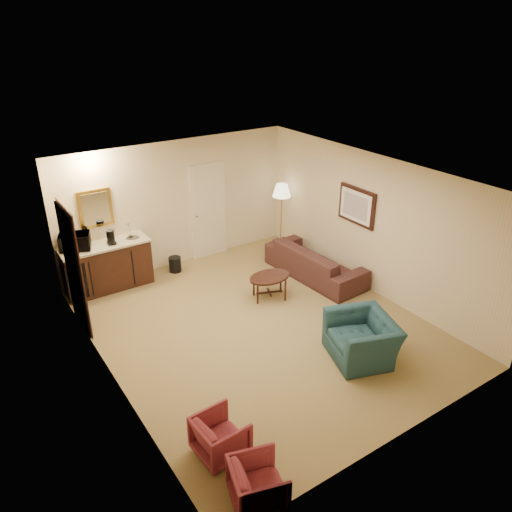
{
  "coord_description": "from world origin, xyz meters",
  "views": [
    {
      "loc": [
        -3.98,
        -5.89,
        4.74
      ],
      "look_at": [
        0.27,
        0.5,
        1.05
      ],
      "focal_mm": 35.0,
      "sensor_mm": 36.0,
      "label": 1
    }
  ],
  "objects": [
    {
      "name": "waste_bin",
      "position": [
        -0.3,
        2.65,
        0.16
      ],
      "size": [
        0.31,
        0.31,
        0.31
      ],
      "primitive_type": "cylinder",
      "rotation": [
        0.0,
        0.0,
        0.31
      ],
      "color": "black",
      "rests_on": "ground"
    },
    {
      "name": "rose_chair_far",
      "position": [
        -1.9,
        -2.8,
        0.29
      ],
      "size": [
        0.67,
        0.69,
        0.58
      ],
      "primitive_type": "imported",
      "rotation": [
        0.0,
        0.0,
        1.28
      ],
      "color": "#963141",
      "rests_on": "ground"
    },
    {
      "name": "sofa",
      "position": [
        1.95,
        0.89,
        0.43
      ],
      "size": [
        0.77,
        2.23,
        0.86
      ],
      "primitive_type": "imported",
      "rotation": [
        0.0,
        0.0,
        1.63
      ],
      "color": "black",
      "rests_on": "ground"
    },
    {
      "name": "wetbar_cabinet",
      "position": [
        -1.65,
        2.72,
        0.46
      ],
      "size": [
        1.64,
        0.58,
        0.92
      ],
      "primitive_type": "cube",
      "color": "#341710",
      "rests_on": "ground"
    },
    {
      "name": "teal_armchair",
      "position": [
        0.84,
        -1.55,
        0.45
      ],
      "size": [
        0.96,
        1.19,
        0.9
      ],
      "primitive_type": "imported",
      "rotation": [
        0.0,
        0.0,
        -1.9
      ],
      "color": "#1B3B44",
      "rests_on": "ground"
    },
    {
      "name": "floor_lamp",
      "position": [
        2.2,
        2.4,
        0.75
      ],
      "size": [
        0.42,
        0.42,
        1.5
      ],
      "primitive_type": "cube",
      "rotation": [
        0.0,
        0.0,
        -0.06
      ],
      "color": "#AD8A39",
      "rests_on": "ground"
    },
    {
      "name": "rose_chair_near",
      "position": [
        -1.9,
        -2.0,
        0.29
      ],
      "size": [
        0.56,
        0.59,
        0.58
      ],
      "primitive_type": "imported",
      "rotation": [
        0.0,
        0.0,
        1.62
      ],
      "color": "#963141",
      "rests_on": "ground"
    },
    {
      "name": "coffee_table",
      "position": [
        0.69,
        0.69,
        0.23
      ],
      "size": [
        0.94,
        0.79,
        0.46
      ],
      "primitive_type": "cube",
      "rotation": [
        0.0,
        0.0,
        -0.36
      ],
      "color": "#331611",
      "rests_on": "ground"
    },
    {
      "name": "coffee_maker",
      "position": [
        -1.53,
        2.65,
        1.06
      ],
      "size": [
        0.16,
        0.16,
        0.28
      ],
      "primitive_type": "cylinder",
      "rotation": [
        0.0,
        0.0,
        -0.08
      ],
      "color": "black",
      "rests_on": "wetbar_cabinet"
    },
    {
      "name": "room_walls",
      "position": [
        -0.1,
        0.77,
        1.72
      ],
      "size": [
        5.02,
        6.01,
        2.61
      ],
      "color": "beige",
      "rests_on": "ground"
    },
    {
      "name": "ground",
      "position": [
        0.0,
        0.0,
        0.0
      ],
      "size": [
        6.0,
        6.0,
        0.0
      ],
      "primitive_type": "plane",
      "color": "#957A4B",
      "rests_on": "ground"
    },
    {
      "name": "microwave",
      "position": [
        -2.15,
        2.79,
        1.1
      ],
      "size": [
        0.61,
        0.46,
        0.37
      ],
      "primitive_type": "imported",
      "rotation": [
        0.0,
        0.0,
        -0.35
      ],
      "color": "black",
      "rests_on": "wetbar_cabinet"
    }
  ]
}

